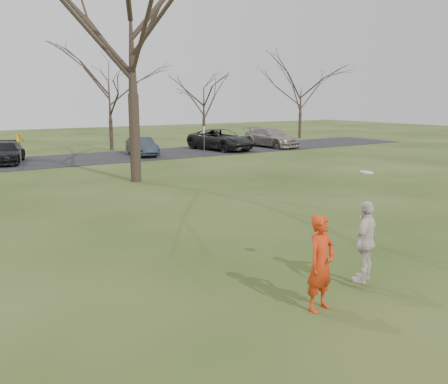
{
  "coord_description": "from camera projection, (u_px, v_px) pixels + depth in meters",
  "views": [
    {
      "loc": [
        -6.85,
        -6.59,
        3.99
      ],
      "look_at": [
        0.0,
        4.0,
        1.5
      ],
      "focal_mm": 38.15,
      "sensor_mm": 36.0,
      "label": 1
    }
  ],
  "objects": [
    {
      "name": "catching_play",
      "position": [
        366.0,
        241.0,
        10.03
      ],
      "size": [
        1.11,
        0.78,
        2.39
      ],
      "color": "silver",
      "rests_on": "ground"
    },
    {
      "name": "car_5",
      "position": [
        142.0,
        146.0,
        33.35
      ],
      "size": [
        1.79,
        4.03,
        1.29
      ],
      "primitive_type": "imported",
      "rotation": [
        0.0,
        0.0,
        -0.11
      ],
      "color": "#27303B",
      "rests_on": "parking_strip"
    },
    {
      "name": "sign_white",
      "position": [
        204.0,
        136.0,
        33.03
      ],
      "size": [
        0.35,
        0.35,
        2.08
      ],
      "color": "#47474C",
      "rests_on": "ground"
    },
    {
      "name": "player_defender",
      "position": [
        321.0,
        263.0,
        8.97
      ],
      "size": [
        0.75,
        0.56,
        1.86
      ],
      "primitive_type": "imported",
      "rotation": [
        0.0,
        0.0,
        0.18
      ],
      "color": "red",
      "rests_on": "ground"
    },
    {
      "name": "small_tree_row",
      "position": [
        87.0,
        100.0,
        36.2
      ],
      "size": [
        55.0,
        5.9,
        8.5
      ],
      "color": "#352821",
      "rests_on": "ground"
    },
    {
      "name": "car_7",
      "position": [
        271.0,
        137.0,
        39.36
      ],
      "size": [
        2.63,
        5.52,
        1.55
      ],
      "primitive_type": "imported",
      "rotation": [
        0.0,
        0.0,
        0.09
      ],
      "color": "gray",
      "rests_on": "parking_strip"
    },
    {
      "name": "ground",
      "position": [
        329.0,
        294.0,
        9.85
      ],
      "size": [
        120.0,
        120.0,
        0.0
      ],
      "primitive_type": "plane",
      "color": "#1E380F",
      "rests_on": "ground"
    },
    {
      "name": "sign_yellow",
      "position": [
        20.0,
        145.0,
        26.63
      ],
      "size": [
        0.35,
        0.35,
        2.08
      ],
      "color": "#47474C",
      "rests_on": "ground"
    },
    {
      "name": "car_3",
      "position": [
        6.0,
        153.0,
        29.46
      ],
      "size": [
        3.07,
        4.84,
        1.31
      ],
      "primitive_type": "imported",
      "rotation": [
        0.0,
        0.0,
        -0.3
      ],
      "color": "black",
      "rests_on": "parking_strip"
    },
    {
      "name": "big_tree",
      "position": [
        131.0,
        32.0,
        21.92
      ],
      "size": [
        9.0,
        9.0,
        14.0
      ],
      "primitive_type": null,
      "color": "#352821",
      "rests_on": "ground"
    },
    {
      "name": "parking_strip",
      "position": [
        46.0,
        162.0,
        30.44
      ],
      "size": [
        62.0,
        6.5,
        0.04
      ],
      "primitive_type": "cube",
      "color": "black",
      "rests_on": "ground"
    },
    {
      "name": "car_6",
      "position": [
        221.0,
        139.0,
        37.07
      ],
      "size": [
        3.71,
        6.2,
        1.61
      ],
      "primitive_type": "imported",
      "rotation": [
        0.0,
        0.0,
        0.19
      ],
      "color": "black",
      "rests_on": "parking_strip"
    }
  ]
}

